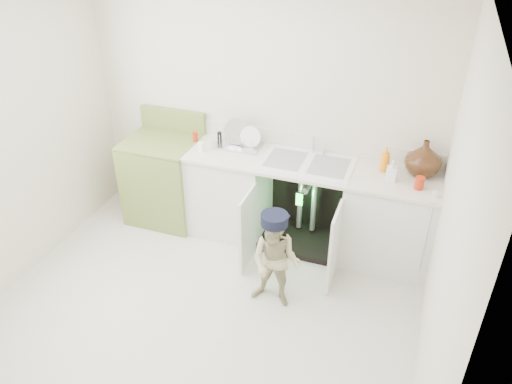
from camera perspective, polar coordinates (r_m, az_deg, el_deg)
ground at (r=4.39m, az=-6.03°, el=-13.15°), size 3.50×3.50×0.00m
room_shell at (r=3.63m, az=-7.12°, el=1.02°), size 6.00×5.50×1.26m
counter_run at (r=4.84m, az=5.96°, el=-1.17°), size 2.44×1.02×1.23m
avocado_stove at (r=5.32m, az=-10.33°, el=1.59°), size 0.72×0.65×1.12m
repair_worker at (r=4.14m, az=2.25°, el=-7.83°), size 0.44×0.75×0.89m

